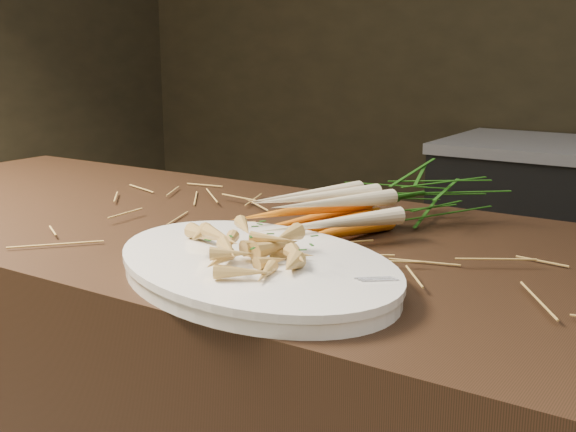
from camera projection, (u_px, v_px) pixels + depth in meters
name	position (u px, v px, depth m)	size (l,w,h in m)	color
straw_bedding	(386.00, 248.00, 1.05)	(1.40, 0.60, 0.02)	#A1873B
root_veg_bunch	(380.00, 201.00, 1.20)	(0.29, 0.49, 0.09)	orange
serving_platter	(255.00, 270.00, 0.93)	(0.45, 0.30, 0.02)	white
roasted_veg_heap	(254.00, 243.00, 0.92)	(0.22, 0.16, 0.05)	#A58841
serving_fork	(320.00, 297.00, 0.79)	(0.01, 0.17, 0.00)	silver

